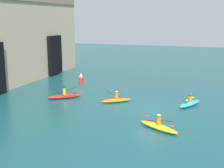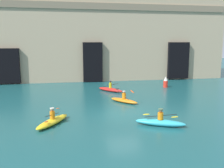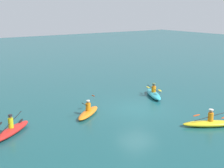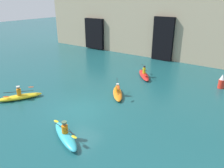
{
  "view_description": "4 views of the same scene",
  "coord_description": "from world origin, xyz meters",
  "px_view_note": "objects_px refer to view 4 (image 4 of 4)",
  "views": [
    {
      "loc": [
        -25.36,
        -4.84,
        7.57
      ],
      "look_at": [
        1.27,
        4.05,
        1.56
      ],
      "focal_mm": 50.0,
      "sensor_mm": 36.0,
      "label": 1
    },
    {
      "loc": [
        -4.08,
        -17.18,
        5.14
      ],
      "look_at": [
        -0.32,
        3.03,
        1.74
      ],
      "focal_mm": 40.0,
      "sensor_mm": 36.0,
      "label": 2
    },
    {
      "loc": [
        -15.91,
        13.26,
        6.81
      ],
      "look_at": [
        -0.52,
        2.52,
        2.24
      ],
      "focal_mm": 50.0,
      "sensor_mm": 36.0,
      "label": 3
    },
    {
      "loc": [
        9.61,
        -9.84,
        7.39
      ],
      "look_at": [
        0.23,
        3.54,
        0.84
      ],
      "focal_mm": 35.0,
      "sensor_mm": 36.0,
      "label": 4
    }
  ],
  "objects_px": {
    "kayak_red": "(144,75)",
    "kayak_orange": "(118,93)",
    "kayak_yellow": "(20,97)",
    "kayak_cyan": "(65,135)",
    "marker_buoy": "(222,82)"
  },
  "relations": [
    {
      "from": "kayak_red",
      "to": "marker_buoy",
      "type": "height_order",
      "value": "marker_buoy"
    },
    {
      "from": "kayak_yellow",
      "to": "kayak_cyan",
      "type": "bearing_deg",
      "value": -72.19
    },
    {
      "from": "kayak_red",
      "to": "kayak_yellow",
      "type": "bearing_deg",
      "value": -67.63
    },
    {
      "from": "kayak_red",
      "to": "kayak_orange",
      "type": "relative_size",
      "value": 1.1
    },
    {
      "from": "kayak_yellow",
      "to": "kayak_orange",
      "type": "bearing_deg",
      "value": -18.97
    },
    {
      "from": "kayak_yellow",
      "to": "kayak_red",
      "type": "height_order",
      "value": "kayak_red"
    },
    {
      "from": "kayak_orange",
      "to": "marker_buoy",
      "type": "height_order",
      "value": "marker_buoy"
    },
    {
      "from": "kayak_yellow",
      "to": "kayak_cyan",
      "type": "xyz_separation_m",
      "value": [
        6.65,
        -1.56,
        0.03
      ]
    },
    {
      "from": "kayak_cyan",
      "to": "marker_buoy",
      "type": "bearing_deg",
      "value": -87.78
    },
    {
      "from": "kayak_cyan",
      "to": "kayak_orange",
      "type": "distance_m",
      "value": 6.51
    },
    {
      "from": "kayak_cyan",
      "to": "marker_buoy",
      "type": "xyz_separation_m",
      "value": [
        5.67,
        12.87,
        0.34
      ]
    },
    {
      "from": "kayak_red",
      "to": "kayak_cyan",
      "type": "distance_m",
      "value": 11.63
    },
    {
      "from": "kayak_red",
      "to": "marker_buoy",
      "type": "xyz_separation_m",
      "value": [
        6.77,
        1.29,
        0.35
      ]
    },
    {
      "from": "marker_buoy",
      "to": "kayak_red",
      "type": "bearing_deg",
      "value": -169.24
    },
    {
      "from": "kayak_yellow",
      "to": "kayak_red",
      "type": "bearing_deg",
      "value": 2.02
    }
  ]
}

